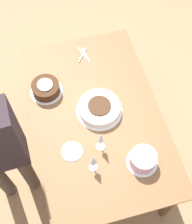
# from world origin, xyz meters

# --- Properties ---
(ground_plane) EXTENTS (12.00, 12.00, 0.00)m
(ground_plane) POSITION_xyz_m (0.00, 0.00, 0.00)
(ground_plane) COLOR #A87F56
(dining_table) EXTENTS (1.59, 1.00, 0.76)m
(dining_table) POSITION_xyz_m (0.00, 0.00, 0.65)
(dining_table) COLOR brown
(dining_table) RESTS_ON ground_plane
(cake_center_white) EXTENTS (0.36, 0.36, 0.08)m
(cake_center_white) POSITION_xyz_m (-0.03, 0.04, 0.79)
(cake_center_white) COLOR white
(cake_center_white) RESTS_ON dining_table
(cake_front_chocolate) EXTENTS (0.26, 0.26, 0.10)m
(cake_front_chocolate) POSITION_xyz_m (-0.32, -0.33, 0.80)
(cake_front_chocolate) COLOR white
(cake_front_chocolate) RESTS_ON dining_table
(cake_back_decorated) EXTENTS (0.23, 0.23, 0.12)m
(cake_back_decorated) POSITION_xyz_m (0.46, 0.22, 0.81)
(cake_back_decorated) COLOR white
(cake_back_decorated) RESTS_ON dining_table
(wine_glass_near) EXTENTS (0.06, 0.06, 0.20)m
(wine_glass_near) POSITION_xyz_m (0.40, -0.13, 0.90)
(wine_glass_near) COLOR silver
(wine_glass_near) RESTS_ON dining_table
(wine_glass_far) EXTENTS (0.07, 0.07, 0.22)m
(wine_glass_far) POSITION_xyz_m (0.27, -0.04, 0.90)
(wine_glass_far) COLOR silver
(wine_glass_far) RESTS_ON dining_table
(dessert_plate_right) EXTENTS (0.16, 0.16, 0.01)m
(dessert_plate_right) POSITION_xyz_m (0.25, -0.25, 0.76)
(dessert_plate_right) COLOR silver
(dessert_plate_right) RESTS_ON dining_table
(fork_pile) EXTENTS (0.19, 0.11, 0.01)m
(fork_pile) POSITION_xyz_m (-0.60, 0.05, 0.76)
(fork_pile) COLOR silver
(fork_pile) RESTS_ON dining_table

